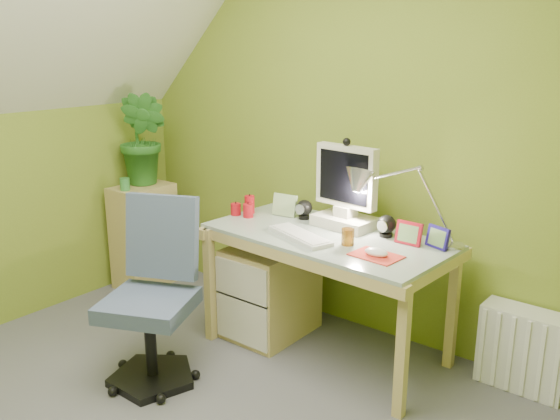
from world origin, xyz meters
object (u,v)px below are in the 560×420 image
Objects in this scene: potted_plant at (144,139)px; radiator at (523,349)px; monitor at (346,182)px; side_ledge at (144,236)px; desk_lamp at (422,186)px; task_chair at (148,304)px; desk at (326,294)px.

radiator is (2.57, 0.25, -0.85)m from potted_plant.
side_ledge is at bearing -169.46° from monitor.
potted_plant reaches higher than desk_lamp.
task_chair is (1.05, -0.83, 0.07)m from side_ledge.
monitor reaches higher than side_ledge.
task_chair reaches higher than radiator.
monitor is at bearing 37.71° from task_chair.
monitor reaches higher than desk.
monitor is 1.25m from radiator.
monitor is 0.59× the size of task_chair.
desk_lamp is 0.97m from radiator.
potted_plant reaches higher than radiator.
monitor is 1.70m from side_ledge.
side_ledge is (-1.58, 0.02, 0.02)m from desk.
desk_lamp is 2.14m from side_ledge.
side_ledge is 0.85× the size of task_chair.
side_ledge is at bearing -172.57° from desk_lamp.
side_ledge reaches higher than desk.
potted_plant is at bearing -178.79° from desk.
potted_plant is 0.75× the size of task_chair.
task_chair is at bearing -119.75° from desk.
task_chair is at bearing -131.97° from desk_lamp.
monitor is (-0.00, 0.18, 0.61)m from desk.
potted_plant is 2.72m from radiator.
monitor is 1.24m from task_chair.
potted_plant is at bearing 90.00° from side_ledge.
desk_lamp is 0.81× the size of side_ledge.
side_ledge is at bearing -90.00° from potted_plant.
desk_lamp reaches higher than task_chair.
potted_plant is at bearing 116.15° from task_chair.
potted_plant is (0.00, 0.05, 0.70)m from side_ledge.
task_chair reaches higher than side_ledge.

